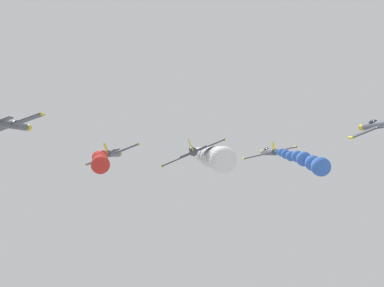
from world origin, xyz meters
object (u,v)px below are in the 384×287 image
object	(u,v)px
airplane_left_inner	(113,154)
airplane_right_inner	(269,152)
airplane_right_outer	(12,125)
airplane_trailing	(380,124)
airplane_lead	(193,152)
airplane_left_outer	(193,152)

from	to	relation	value
airplane_left_inner	airplane_right_inner	bearing A→B (deg)	4.85
airplane_right_outer	airplane_trailing	bearing A→B (deg)	-1.54
airplane_lead	airplane_left_outer	xyz separation A→B (m)	(-0.44, -25.58, -0.11)
airplane_trailing	airplane_right_inner	bearing A→B (deg)	128.97
airplane_lead	airplane_left_inner	bearing A→B (deg)	-134.43
airplane_left_inner	airplane_trailing	distance (m)	41.27
airplane_right_inner	airplane_left_outer	bearing A→B (deg)	-134.43
airplane_left_inner	airplane_right_inner	distance (m)	26.96
airplane_lead	airplane_left_outer	distance (m)	25.58
airplane_left_inner	airplane_left_outer	distance (m)	17.62
airplane_left_inner	airplane_trailing	size ratio (longest dim) A/B	1.00
airplane_left_outer	airplane_left_inner	bearing A→B (deg)	139.03
airplane_left_outer	airplane_right_inner	bearing A→B (deg)	45.57
airplane_lead	airplane_trailing	xyz separation A→B (m)	(25.29, -26.80, 3.67)
airplane_left_outer	airplane_right_outer	xyz separation A→B (m)	(-25.25, 0.15, 3.77)
airplane_lead	airplane_right_outer	size ratio (longest dim) A/B	1.00
airplane_trailing	airplane_left_outer	bearing A→B (deg)	177.28
airplane_lead	airplane_left_outer	bearing A→B (deg)	-90.99
airplane_trailing	airplane_left_inner	bearing A→B (deg)	161.88
airplane_left_inner	airplane_right_inner	xyz separation A→B (m)	(26.86, 2.28, 0.28)
airplane_right_outer	airplane_left_outer	bearing A→B (deg)	-0.35
airplane_lead	airplane_left_inner	world-z (taller)	airplane_lead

